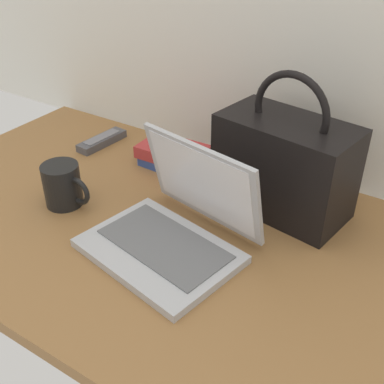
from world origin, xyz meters
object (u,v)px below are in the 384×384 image
(handbag, at_px, (285,164))
(book_stack, at_px, (173,155))
(remote_control_near, at_px, (102,141))
(coffee_mug, at_px, (63,185))
(laptop, at_px, (174,227))

(handbag, bearing_deg, book_stack, 174.76)
(book_stack, bearing_deg, handbag, -5.24)
(remote_control_near, xyz_separation_m, book_stack, (0.25, 0.01, 0.02))
(coffee_mug, bearing_deg, book_stack, 69.61)
(remote_control_near, distance_m, book_stack, 0.25)
(laptop, distance_m, coffee_mug, 0.31)
(laptop, bearing_deg, book_stack, 125.07)
(laptop, xyz_separation_m, remote_control_near, (-0.45, 0.27, -0.03))
(remote_control_near, height_order, book_stack, book_stack)
(handbag, xyz_separation_m, book_stack, (-0.33, 0.03, -0.09))
(laptop, xyz_separation_m, handbag, (0.13, 0.25, 0.07))
(coffee_mug, distance_m, handbag, 0.51)
(handbag, distance_m, book_stack, 0.34)
(coffee_mug, height_order, book_stack, coffee_mug)
(coffee_mug, height_order, handbag, handbag)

